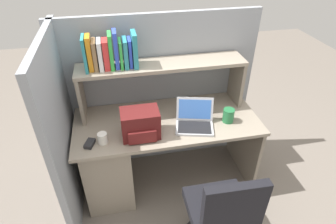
# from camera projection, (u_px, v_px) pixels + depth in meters

# --- Properties ---
(ground_plane) EXTENTS (8.00, 8.00, 0.00)m
(ground_plane) POSITION_uv_depth(u_px,v_px,m) (167.00, 178.00, 2.87)
(ground_plane) COLOR slate
(desk) EXTENTS (1.60, 0.70, 0.73)m
(desk) POSITION_uv_depth(u_px,v_px,m) (125.00, 154.00, 2.57)
(desk) COLOR gray
(desk) RESTS_ON ground_plane
(cubicle_partition_rear) EXTENTS (1.84, 0.05, 1.55)m
(cubicle_partition_rear) POSITION_uv_depth(u_px,v_px,m) (159.00, 94.00, 2.73)
(cubicle_partition_rear) COLOR gray
(cubicle_partition_rear) RESTS_ON ground_plane
(cubicle_partition_left) EXTENTS (0.05, 1.06, 1.55)m
(cubicle_partition_left) POSITION_uv_depth(u_px,v_px,m) (64.00, 132.00, 2.25)
(cubicle_partition_left) COLOR gray
(cubicle_partition_left) RESTS_ON ground_plane
(overhead_hutch) EXTENTS (1.44, 0.28, 0.45)m
(overhead_hutch) POSITION_uv_depth(u_px,v_px,m) (162.00, 74.00, 2.41)
(overhead_hutch) COLOR gray
(overhead_hutch) RESTS_ON desk
(reference_books_on_shelf) EXTENTS (0.42, 0.18, 0.30)m
(reference_books_on_shelf) POSITION_uv_depth(u_px,v_px,m) (111.00, 52.00, 2.22)
(reference_books_on_shelf) COLOR teal
(reference_books_on_shelf) RESTS_ON overhead_hutch
(laptop) EXTENTS (0.37, 0.33, 0.22)m
(laptop) POSITION_uv_depth(u_px,v_px,m) (195.00, 121.00, 2.36)
(laptop) COLOR #B7BABF
(laptop) RESTS_ON desk
(backpack) EXTENTS (0.30, 0.23, 0.23)m
(backpack) POSITION_uv_depth(u_px,v_px,m) (140.00, 124.00, 2.22)
(backpack) COLOR #591919
(backpack) RESTS_ON desk
(computer_mouse) EXTENTS (0.09, 0.12, 0.03)m
(computer_mouse) POSITION_uv_depth(u_px,v_px,m) (90.00, 144.00, 2.17)
(computer_mouse) COLOR #262628
(computer_mouse) RESTS_ON desk
(paper_cup) EXTENTS (0.08, 0.08, 0.09)m
(paper_cup) POSITION_uv_depth(u_px,v_px,m) (103.00, 138.00, 2.18)
(paper_cup) COLOR white
(paper_cup) RESTS_ON desk
(snack_canister) EXTENTS (0.10, 0.10, 0.12)m
(snack_canister) POSITION_uv_depth(u_px,v_px,m) (228.00, 115.00, 2.41)
(snack_canister) COLOR #26723F
(snack_canister) RESTS_ON desk
(office_chair) EXTENTS (0.52, 0.52, 0.93)m
(office_chair) POSITION_uv_depth(u_px,v_px,m) (221.00, 221.00, 2.01)
(office_chair) COLOR black
(office_chair) RESTS_ON ground_plane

